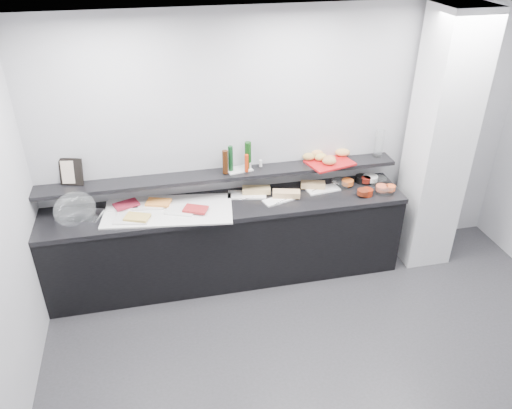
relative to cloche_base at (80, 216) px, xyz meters
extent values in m
plane|color=#2D2D30|center=(2.09, -1.72, -0.92)|extent=(5.00, 5.00, 0.00)
cube|color=#AAABB1|center=(2.09, 0.28, 0.43)|extent=(5.00, 0.02, 2.70)
plane|color=white|center=(2.09, -1.72, 1.78)|extent=(5.00, 5.00, 0.00)
cube|color=silver|center=(3.59, -0.07, 0.43)|extent=(0.50, 0.50, 2.70)
cube|color=black|center=(1.39, -0.02, -0.50)|extent=(3.60, 0.60, 0.85)
cube|color=black|center=(1.39, -0.02, -0.05)|extent=(3.62, 0.62, 0.05)
cube|color=black|center=(1.39, 0.15, 0.21)|extent=(3.60, 0.25, 0.04)
cube|color=silver|center=(0.00, 0.00, 0.00)|extent=(0.44, 0.36, 0.04)
ellipsoid|color=white|center=(-0.03, -0.04, 0.11)|extent=(0.46, 0.38, 0.34)
cube|color=silver|center=(0.82, -0.04, -0.01)|extent=(1.29, 0.74, 0.01)
cube|color=white|center=(0.38, 0.13, 0.00)|extent=(0.30, 0.21, 0.01)
cube|color=maroon|center=(0.43, 0.10, 0.02)|extent=(0.27, 0.22, 0.02)
cube|color=silver|center=(0.64, 0.08, 0.00)|extent=(0.33, 0.24, 0.01)
cube|color=orange|center=(0.73, 0.07, 0.02)|extent=(0.27, 0.21, 0.02)
cube|color=silver|center=(0.47, -0.14, 0.00)|extent=(0.35, 0.27, 0.01)
cube|color=gold|center=(0.53, -0.16, 0.02)|extent=(0.26, 0.22, 0.02)
cube|color=white|center=(0.93, -0.10, 0.00)|extent=(0.33, 0.28, 0.01)
cube|color=maroon|center=(1.07, -0.13, 0.02)|extent=(0.26, 0.22, 0.02)
cube|color=white|center=(1.62, 0.09, -0.01)|extent=(0.42, 0.25, 0.01)
cube|color=tan|center=(1.72, 0.11, 0.02)|extent=(0.30, 0.16, 0.06)
cylinder|color=silver|center=(1.60, 0.01, 0.00)|extent=(0.16, 0.04, 0.01)
cube|color=white|center=(1.91, -0.08, -0.01)|extent=(0.33, 0.21, 0.01)
cube|color=tan|center=(2.00, -0.03, 0.02)|extent=(0.29, 0.17, 0.06)
cylinder|color=#A9ACB0|center=(1.92, -0.13, 0.00)|extent=(0.14, 0.08, 0.01)
cube|color=white|center=(2.42, 0.04, -0.01)|extent=(0.36, 0.19, 0.01)
cube|color=tan|center=(2.32, 0.09, 0.02)|extent=(0.27, 0.16, 0.06)
cylinder|color=#BBBDC2|center=(2.35, 0.04, 0.00)|extent=(0.14, 0.09, 0.01)
cylinder|color=white|center=(2.62, 0.07, 0.02)|extent=(0.23, 0.23, 0.07)
cylinder|color=orange|center=(2.69, 0.06, 0.03)|extent=(0.15, 0.15, 0.05)
cylinder|color=black|center=(2.88, 0.12, 0.02)|extent=(0.16, 0.16, 0.07)
cylinder|color=#62150E|center=(2.90, 0.07, 0.03)|extent=(0.12, 0.12, 0.05)
cylinder|color=silver|center=(3.03, 0.05, 0.02)|extent=(0.23, 0.23, 0.07)
cylinder|color=white|center=(2.97, 0.10, 0.03)|extent=(0.19, 0.19, 0.05)
cylinder|color=maroon|center=(2.82, -0.16, 0.02)|extent=(0.12, 0.12, 0.07)
cylinder|color=#5D1D0D|center=(2.76, -0.17, 0.03)|extent=(0.14, 0.14, 0.05)
cylinder|color=silver|center=(3.01, -0.16, 0.02)|extent=(0.21, 0.21, 0.07)
cylinder|color=#D25633|center=(2.99, -0.13, 0.03)|extent=(0.13, 0.13, 0.05)
cylinder|color=black|center=(3.05, -0.10, 0.02)|extent=(0.13, 0.13, 0.07)
cylinder|color=#F55821|center=(3.08, -0.15, 0.03)|extent=(0.12, 0.12, 0.05)
cube|color=black|center=(-0.04, 0.23, 0.36)|extent=(0.24, 0.14, 0.26)
cube|color=beige|center=(-0.04, 0.22, 0.36)|extent=(0.18, 0.08, 0.22)
cube|color=silver|center=(1.56, 0.19, 0.24)|extent=(0.27, 0.20, 0.01)
cylinder|color=#0F3918|center=(1.48, 0.18, 0.37)|extent=(0.06, 0.06, 0.26)
cylinder|color=#341909|center=(1.42, 0.13, 0.36)|extent=(0.07, 0.07, 0.24)
cylinder|color=#0F370F|center=(1.66, 0.19, 0.38)|extent=(0.07, 0.07, 0.28)
cylinder|color=#B72E0D|center=(1.63, 0.12, 0.33)|extent=(0.05, 0.05, 0.18)
cylinder|color=silver|center=(1.79, 0.20, 0.28)|extent=(0.04, 0.04, 0.07)
cylinder|color=silver|center=(1.67, 0.18, 0.28)|extent=(0.04, 0.04, 0.07)
cube|color=#B51317|center=(2.51, 0.13, 0.24)|extent=(0.52, 0.42, 0.02)
ellipsoid|color=#B08943|center=(2.30, 0.22, 0.29)|extent=(0.14, 0.11, 0.08)
ellipsoid|color=tan|center=(2.41, 0.27, 0.29)|extent=(0.14, 0.11, 0.08)
ellipsoid|color=tan|center=(2.68, 0.24, 0.29)|extent=(0.18, 0.13, 0.08)
ellipsoid|color=#B07843|center=(2.47, 0.07, 0.29)|extent=(0.17, 0.13, 0.08)
ellipsoid|color=#B37344|center=(2.49, 0.11, 0.29)|extent=(0.15, 0.10, 0.08)
ellipsoid|color=gold|center=(2.42, 0.18, 0.29)|extent=(0.14, 0.10, 0.08)
cylinder|color=silver|center=(3.06, 0.19, 0.38)|extent=(0.11, 0.11, 0.30)
camera|label=1|loc=(0.76, -4.25, 2.46)|focal=35.00mm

